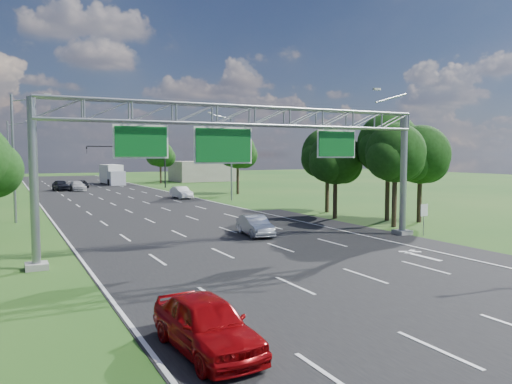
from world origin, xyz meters
TOP-DOWN VIEW (x-y plane):
  - ground at (0.00, 30.00)m, footprint 220.00×220.00m
  - road at (0.00, 30.00)m, footprint 18.00×180.00m
  - road_flare at (10.20, 14.00)m, footprint 3.00×30.00m
  - sign_gantry at (0.33, 12.00)m, footprint 23.50×1.00m
  - regulatory_sign at (12.40, 10.98)m, footprint 0.60×0.08m
  - traffic_signal at (7.48, 65.00)m, footprint 12.21×0.24m
  - streetlight_l_near at (-11.30, 30.00)m, footprint 2.97×0.22m
  - streetlight_l_far at (-11.30, 65.00)m, footprint 2.97×0.22m
  - streetlight_r_mid at (11.30, 40.00)m, footprint 2.97×0.22m
  - tree_cluster_right at (14.80, 19.19)m, footprint 9.91×14.60m
  - tree_verge_rd at (16.08, 48.04)m, footprint 5.76×4.80m
  - tree_verge_re at (14.08, 78.04)m, footprint 5.76×4.80m
  - building_right at (24.00, 82.00)m, footprint 12.00×9.00m
  - red_coupe at (-7.46, -0.70)m, footprint 2.09×4.61m
  - silver_sedan at (2.50, 16.07)m, footprint 1.88×4.17m
  - car_queue_a at (-2.51, 64.58)m, footprint 2.23×4.94m
  - car_queue_b at (-1.00, 71.32)m, footprint 2.24×4.45m
  - car_queue_c at (-4.70, 65.70)m, footprint 2.40×4.89m
  - car_queue_d at (7.10, 45.24)m, footprint 1.75×4.42m
  - box_truck at (5.28, 78.74)m, footprint 3.13×9.47m

SIDE VIEW (x-z plane):
  - ground at x=0.00m, z-range 0.00..0.00m
  - road at x=0.00m, z-range -0.01..0.01m
  - road_flare at x=10.20m, z-range -0.01..0.01m
  - car_queue_b at x=-1.00m, z-range 0.00..1.21m
  - silver_sedan at x=2.50m, z-range 0.00..1.33m
  - car_queue_a at x=-2.51m, z-range 0.00..1.41m
  - car_queue_d at x=7.10m, z-range 0.00..1.43m
  - red_coupe at x=-7.46m, z-range 0.00..1.53m
  - car_queue_c at x=-4.70m, z-range 0.00..1.61m
  - regulatory_sign at x=12.40m, z-range 0.46..2.56m
  - box_truck at x=5.28m, z-range -0.07..3.46m
  - building_right at x=24.00m, z-range 0.00..4.00m
  - traffic_signal at x=7.48m, z-range 1.67..8.67m
  - tree_verge_re at x=14.08m, z-range 1.28..9.12m
  - tree_cluster_right at x=14.80m, z-range 0.97..9.65m
  - streetlight_l_near at x=-11.30m, z-range 0.50..10.66m
  - streetlight_l_far at x=-11.30m, z-range 0.50..10.66m
  - streetlight_r_mid at x=11.30m, z-range 0.50..10.66m
  - tree_verge_rd at x=16.08m, z-range 1.49..9.77m
  - sign_gantry at x=0.33m, z-range 2.11..11.67m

